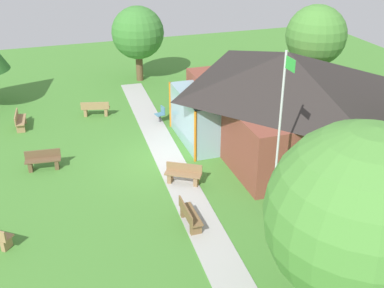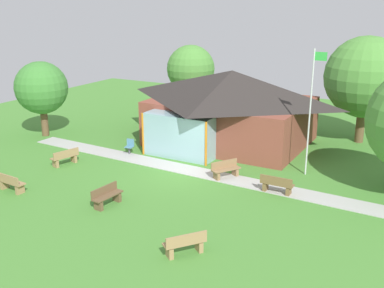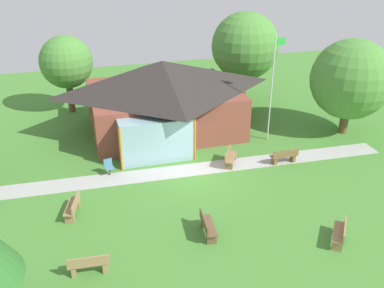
{
  "view_description": "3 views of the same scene",
  "coord_description": "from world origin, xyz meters",
  "views": [
    {
      "loc": [
        18.21,
        -4.52,
        10.24
      ],
      "look_at": [
        0.65,
        1.25,
        1.03
      ],
      "focal_mm": 44.79,
      "sensor_mm": 36.0,
      "label": 1
    },
    {
      "loc": [
        11.02,
        -19.23,
        8.41
      ],
      "look_at": [
        -0.63,
        1.78,
        0.97
      ],
      "focal_mm": 43.77,
      "sensor_mm": 36.0,
      "label": 2
    },
    {
      "loc": [
        -5.61,
        -18.41,
        11.0
      ],
      "look_at": [
        0.14,
        1.28,
        1.09
      ],
      "focal_mm": 40.0,
      "sensor_mm": 36.0,
      "label": 3
    }
  ],
  "objects": [
    {
      "name": "tree_east_hedge",
      "position": [
        10.31,
        2.43,
        3.43
      ],
      "size": [
        4.8,
        4.8,
        5.84
      ],
      "color": "brown",
      "rests_on": "ground_plane"
    },
    {
      "name": "bench_front_right",
      "position": [
        3.9,
        -6.87,
        0.4
      ],
      "size": [
        1.26,
        1.46,
        0.84
      ],
      "rotation": [
        0.0,
        0.0,
        0.92
      ],
      "color": "#9E7A51",
      "rests_on": "ground_plane"
    },
    {
      "name": "ground_plane",
      "position": [
        0.0,
        0.0,
        0.0
      ],
      "size": [
        44.0,
        44.0,
        0.0
      ],
      "primitive_type": "plane",
      "color": "#478433"
    },
    {
      "name": "bench_front_left",
      "position": [
        -5.83,
        -5.9,
        0.4
      ],
      "size": [
        1.53,
        0.55,
        0.84
      ],
      "rotation": [
        0.0,
        0.0,
        6.21
      ],
      "color": "#9E7A51",
      "rests_on": "ground_plane"
    },
    {
      "name": "pavilion",
      "position": [
        -0.35,
        5.96,
        2.29
      ],
      "size": [
        9.85,
        8.61,
        4.41
      ],
      "color": "brown",
      "rests_on": "ground_plane"
    },
    {
      "name": "tree_behind_pavilion_left",
      "position": [
        -5.82,
        10.96,
        3.48
      ],
      "size": [
        3.53,
        3.53,
        5.27
      ],
      "color": "brown",
      "rests_on": "ground_plane"
    },
    {
      "name": "tree_behind_pavilion_right",
      "position": [
        6.63,
        9.91,
        4.0
      ],
      "size": [
        4.84,
        4.84,
        6.44
      ],
      "color": "brown",
      "rests_on": "ground_plane"
    },
    {
      "name": "bench_rear_near_path",
      "position": [
        2.0,
        0.43,
        0.4
      ],
      "size": [
        1.15,
        1.51,
        0.84
      ],
      "rotation": [
        0.0,
        0.0,
        4.17
      ],
      "color": "olive",
      "rests_on": "ground_plane"
    },
    {
      "name": "footpath",
      "position": [
        0.0,
        0.42,
        0.01
      ],
      "size": [
        21.35,
        2.15,
        0.03
      ],
      "primitive_type": "cube",
      "rotation": [
        0.0,
        0.0,
        -0.04
      ],
      "color": "#ADADA8",
      "rests_on": "ground_plane"
    },
    {
      "name": "flagpole",
      "position": [
        5.36,
        2.79,
        3.42
      ],
      "size": [
        0.64,
        0.08,
        6.24
      ],
      "color": "silver",
      "rests_on": "ground_plane"
    },
    {
      "name": "patio_chair_west",
      "position": [
        -4.32,
        1.15,
        0.42
      ],
      "size": [
        0.52,
        0.52,
        0.86
      ],
      "rotation": [
        0.0,
        0.0,
        3.35
      ],
      "color": "teal",
      "rests_on": "ground_plane"
    },
    {
      "name": "bench_mid_left",
      "position": [
        -6.23,
        -2.0,
        0.4
      ],
      "size": [
        0.8,
        1.56,
        0.84
      ],
      "rotation": [
        0.0,
        0.0,
        1.32
      ],
      "color": "#9E7A51",
      "rests_on": "ground_plane"
    },
    {
      "name": "bench_mid_right",
      "position": [
        4.86,
        -0.23,
        0.4
      ],
      "size": [
        1.5,
        0.44,
        0.84
      ],
      "rotation": [
        0.0,
        0.0,
        0.0
      ],
      "color": "brown",
      "rests_on": "ground_plane"
    },
    {
      "name": "bench_front_center",
      "position": [
        -1.03,
        -4.97,
        0.4
      ],
      "size": [
        0.59,
        1.54,
        0.84
      ],
      "rotation": [
        0.0,
        0.0,
        4.61
      ],
      "color": "brown",
      "rests_on": "ground_plane"
    }
  ]
}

